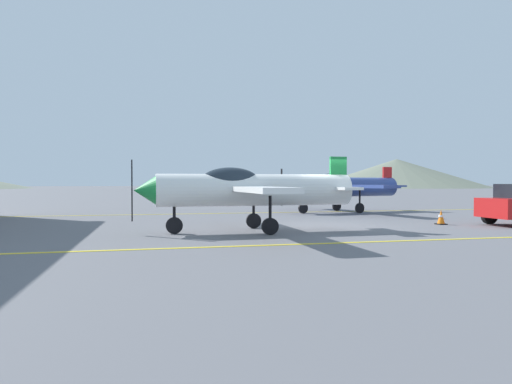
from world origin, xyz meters
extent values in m
plane|color=slate|center=(0.00, 0.00, 0.00)|extent=(400.00, 400.00, 0.00)
cube|color=yellow|center=(0.00, -4.33, 0.01)|extent=(80.00, 0.16, 0.01)
cube|color=yellow|center=(0.00, 8.18, 0.01)|extent=(80.00, 0.16, 0.01)
cylinder|color=white|center=(-3.07, -0.96, 1.42)|extent=(6.69, 1.25, 1.08)
cone|color=#1E8C3F|center=(-6.74, -1.06, 1.42)|extent=(0.71, 0.93, 0.92)
cube|color=black|center=(-7.14, -1.07, 1.42)|extent=(0.04, 0.12, 1.96)
ellipsoid|color=#1E2833|center=(-3.95, -0.99, 1.75)|extent=(1.98, 0.93, 0.88)
cube|color=white|center=(-3.46, -0.97, 1.47)|extent=(1.30, 8.66, 0.16)
cube|color=white|center=(-0.03, -0.89, 1.47)|extent=(0.75, 2.57, 0.10)
cube|color=#1E8C3F|center=(-0.03, -0.89, 2.01)|extent=(0.62, 0.13, 1.18)
cylinder|color=black|center=(-5.81, -1.03, 0.77)|extent=(0.10, 0.10, 0.99)
cylinder|color=black|center=(-5.81, -1.03, 0.27)|extent=(0.55, 0.13, 0.55)
cylinder|color=black|center=(-2.90, 0.12, 0.77)|extent=(0.10, 0.10, 0.99)
cylinder|color=black|center=(-2.90, 0.12, 0.27)|extent=(0.55, 0.13, 0.55)
cylinder|color=black|center=(-2.84, -2.04, 0.77)|extent=(0.10, 0.10, 0.99)
cylinder|color=black|center=(-2.84, -2.04, 0.27)|extent=(0.55, 0.13, 0.55)
cylinder|color=#33478C|center=(4.14, 7.78, 1.42)|extent=(6.75, 2.42, 1.08)
cone|color=red|center=(0.54, 7.03, 1.42)|extent=(0.86, 1.04, 0.92)
cube|color=black|center=(0.16, 6.95, 1.42)|extent=(0.06, 0.12, 1.96)
ellipsoid|color=#1E2833|center=(3.28, 7.60, 1.75)|extent=(2.10, 1.26, 0.88)
cube|color=#33478C|center=(3.76, 7.70, 1.47)|extent=(2.82, 8.67, 0.16)
cube|color=#33478C|center=(7.12, 8.40, 1.47)|extent=(1.19, 2.64, 0.10)
cube|color=red|center=(7.12, 8.40, 2.01)|extent=(0.63, 0.24, 1.18)
cylinder|color=black|center=(1.45, 7.22, 0.77)|extent=(0.10, 0.10, 0.99)
cylinder|color=black|center=(1.45, 7.22, 0.27)|extent=(0.56, 0.23, 0.55)
cylinder|color=black|center=(4.11, 8.88, 0.77)|extent=(0.10, 0.10, 0.99)
cylinder|color=black|center=(4.11, 8.88, 0.27)|extent=(0.56, 0.23, 0.55)
cylinder|color=black|center=(4.55, 6.76, 0.77)|extent=(0.10, 0.10, 0.99)
cylinder|color=black|center=(4.55, 6.76, 0.27)|extent=(0.56, 0.23, 0.55)
cylinder|color=black|center=(6.78, -0.34, 0.32)|extent=(0.64, 0.23, 0.64)
cube|color=black|center=(4.71, -0.12, 0.02)|extent=(0.36, 0.36, 0.04)
cone|color=orange|center=(4.71, -0.12, 0.32)|extent=(0.29, 0.29, 0.55)
cylinder|color=white|center=(4.71, -0.12, 0.34)|extent=(0.20, 0.20, 0.08)
cone|color=slate|center=(72.16, 118.20, 4.71)|extent=(57.85, 57.85, 9.42)
camera|label=1|loc=(-6.49, -15.85, 1.68)|focal=31.50mm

